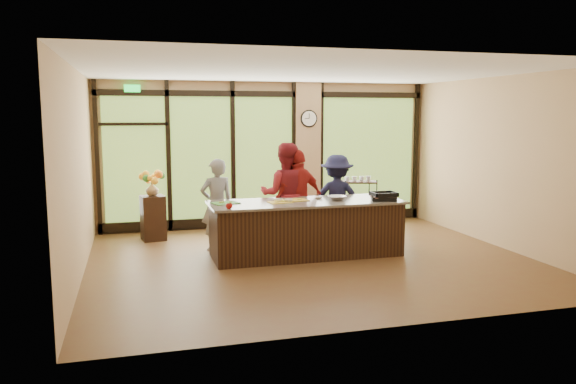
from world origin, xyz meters
TOP-DOWN VIEW (x-y plane):
  - floor at (0.00, 0.00)m, footprint 7.00×7.00m
  - ceiling at (0.00, 0.00)m, footprint 7.00×7.00m
  - back_wall at (0.00, 3.00)m, footprint 7.00×0.00m
  - left_wall at (-3.50, 0.00)m, footprint 0.00×6.00m
  - right_wall at (3.50, 0.00)m, footprint 0.00×6.00m
  - window_wall at (0.16, 2.95)m, footprint 6.90×0.12m
  - island_base at (0.00, 0.30)m, footprint 3.10×1.00m
  - countertop at (0.00, 0.30)m, footprint 3.20×1.10m
  - wall_clock at (0.85, 2.87)m, footprint 0.36×0.04m
  - cook_left at (-1.37, 1.07)m, footprint 0.64×0.48m
  - cook_midleft at (-0.16, 1.06)m, footprint 1.06×0.92m
  - cook_midright at (0.07, 0.99)m, footprint 1.10×0.77m
  - cook_right at (0.86, 1.17)m, footprint 1.17×0.89m
  - roasting_pan at (1.26, 0.02)m, footprint 0.48×0.43m
  - mixing_bowl at (0.52, 0.27)m, footprint 0.30×0.30m
  - cutting_board_left at (-1.33, 0.42)m, footprint 0.48×0.41m
  - cutting_board_center at (-0.46, 0.27)m, footprint 0.39×0.31m
  - cutting_board_right at (-0.17, 0.41)m, footprint 0.47×0.38m
  - prep_bowl_near at (-0.46, 0.35)m, footprint 0.16×0.16m
  - prep_bowl_mid at (-0.31, 0.30)m, footprint 0.15×0.15m
  - prep_bowl_far at (0.29, 0.51)m, footprint 0.14×0.14m
  - red_ramekin at (-1.36, -0.14)m, footprint 0.11×0.11m
  - flower_stand at (-2.41, 2.18)m, footprint 0.48×0.48m
  - flower_vase at (-2.41, 2.18)m, footprint 0.28×0.28m
  - bar_cart at (1.81, 2.47)m, footprint 0.86×0.64m

SIDE VIEW (x-z plane):
  - floor at x=0.00m, z-range 0.00..0.00m
  - flower_stand at x=-2.41m, z-range 0.00..0.84m
  - island_base at x=0.00m, z-range 0.00..0.88m
  - bar_cart at x=1.81m, z-range 0.10..1.15m
  - cook_left at x=-1.37m, z-range 0.00..1.59m
  - cook_right at x=0.86m, z-range 0.00..1.61m
  - cook_midright at x=0.07m, z-range 0.00..1.73m
  - countertop at x=0.00m, z-range 0.88..0.92m
  - cook_midleft at x=-0.16m, z-range 0.00..1.85m
  - cutting_board_center at x=-0.46m, z-range 0.92..0.93m
  - cutting_board_left at x=-1.33m, z-range 0.92..0.93m
  - cutting_board_right at x=-0.17m, z-range 0.92..0.93m
  - prep_bowl_far at x=0.29m, z-range 0.92..0.95m
  - prep_bowl_near at x=-0.46m, z-range 0.92..0.96m
  - prep_bowl_mid at x=-0.31m, z-range 0.92..0.97m
  - roasting_pan at x=1.26m, z-range 0.92..0.99m
  - mixing_bowl at x=0.52m, z-range 0.92..0.99m
  - red_ramekin at x=-1.36m, z-range 0.92..1.00m
  - flower_vase at x=-2.41m, z-range 0.84..1.09m
  - window_wall at x=0.16m, z-range -0.11..2.89m
  - back_wall at x=0.00m, z-range -2.00..5.00m
  - left_wall at x=-3.50m, z-range -1.50..4.50m
  - right_wall at x=3.50m, z-range -1.50..4.50m
  - wall_clock at x=0.85m, z-range 2.07..2.43m
  - ceiling at x=0.00m, z-range 3.00..3.00m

